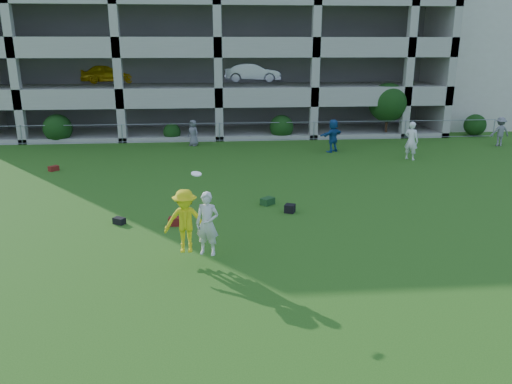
{
  "coord_description": "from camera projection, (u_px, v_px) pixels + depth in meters",
  "views": [
    {
      "loc": [
        -0.43,
        -12.07,
        5.9
      ],
      "look_at": [
        0.89,
        3.0,
        1.4
      ],
      "focal_mm": 35.0,
      "sensor_mm": 36.0,
      "label": 1
    }
  ],
  "objects": [
    {
      "name": "bystander_c",
      "position": [
        193.0,
        133.0,
        29.9
      ],
      "size": [
        0.9,
        0.88,
        1.56
      ],
      "primitive_type": "imported",
      "rotation": [
        0.0,
        0.0,
        -0.72
      ],
      "color": "slate",
      "rests_on": "ground"
    },
    {
      "name": "bag_black_b",
      "position": [
        119.0,
        221.0,
        17.01
      ],
      "size": [
        0.47,
        0.43,
        0.22
      ],
      "primitive_type": "cube",
      "rotation": [
        0.0,
        0.0,
        -0.58
      ],
      "color": "black",
      "rests_on": "ground"
    },
    {
      "name": "frisbee_contest",
      "position": [
        191.0,
        222.0,
        13.64
      ],
      "size": [
        1.57,
        0.84,
        2.39
      ],
      "color": "yellow",
      "rests_on": "ground"
    },
    {
      "name": "crate_d",
      "position": [
        290.0,
        208.0,
        18.15
      ],
      "size": [
        0.46,
        0.46,
        0.3
      ],
      "primitive_type": "cube",
      "rotation": [
        0.0,
        0.0,
        -0.4
      ],
      "color": "black",
      "rests_on": "ground"
    },
    {
      "name": "bystander_e",
      "position": [
        411.0,
        141.0,
        26.22
      ],
      "size": [
        0.87,
        0.86,
        2.02
      ],
      "primitive_type": "imported",
      "rotation": [
        0.0,
        0.0,
        2.37
      ],
      "color": "white",
      "rests_on": "ground"
    },
    {
      "name": "fence",
      "position": [
        220.0,
        132.0,
        31.21
      ],
      "size": [
        36.06,
        0.06,
        1.2
      ],
      "color": "gray",
      "rests_on": "ground"
    },
    {
      "name": "parking_garage",
      "position": [
        216.0,
        42.0,
        37.98
      ],
      "size": [
        30.0,
        14.0,
        12.0
      ],
      "color": "#9E998C",
      "rests_on": "ground"
    },
    {
      "name": "bystander_d",
      "position": [
        333.0,
        136.0,
        28.15
      ],
      "size": [
        1.7,
        1.49,
        1.86
      ],
      "primitive_type": "imported",
      "rotation": [
        0.0,
        0.0,
        3.8
      ],
      "color": "#1E4F8C",
      "rests_on": "ground"
    },
    {
      "name": "bag_green_c",
      "position": [
        268.0,
        201.0,
        19.06
      ],
      "size": [
        0.61,
        0.59,
        0.26
      ],
      "primitive_type": "cube",
      "rotation": [
        0.0,
        0.0,
        0.73
      ],
      "color": "#153C1B",
      "rests_on": "ground"
    },
    {
      "name": "bystander_f",
      "position": [
        500.0,
        132.0,
        29.8
      ],
      "size": [
        1.12,
        0.65,
        1.73
      ],
      "primitive_type": "imported",
      "rotation": [
        0.0,
        0.0,
        3.13
      ],
      "color": "slate",
      "rests_on": "ground"
    },
    {
      "name": "bag_red_a",
      "position": [
        177.0,
        221.0,
        16.86
      ],
      "size": [
        0.57,
        0.34,
        0.28
      ],
      "primitive_type": "cube",
      "rotation": [
        0.0,
        0.0,
        -0.08
      ],
      "color": "#5C110F",
      "rests_on": "ground"
    },
    {
      "name": "ground",
      "position": [
        232.0,
        275.0,
        13.25
      ],
      "size": [
        100.0,
        100.0,
        0.0
      ],
      "primitive_type": "plane",
      "color": "#235114",
      "rests_on": "ground"
    },
    {
      "name": "bag_red_f",
      "position": [
        54.0,
        168.0,
        24.11
      ],
      "size": [
        0.51,
        0.52,
        0.24
      ],
      "primitive_type": "cube",
      "rotation": [
        0.0,
        0.0,
        0.82
      ],
      "color": "#5D160F",
      "rests_on": "ground"
    },
    {
      "name": "stucco_building",
      "position": [
        500.0,
        55.0,
        40.48
      ],
      "size": [
        16.0,
        14.0,
        10.0
      ],
      "primitive_type": "cube",
      "color": "beige",
      "rests_on": "ground"
    },
    {
      "name": "shrub_row",
      "position": [
        291.0,
        115.0,
        32.01
      ],
      "size": [
        34.38,
        2.52,
        3.5
      ],
      "color": "#163D11",
      "rests_on": "ground"
    }
  ]
}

